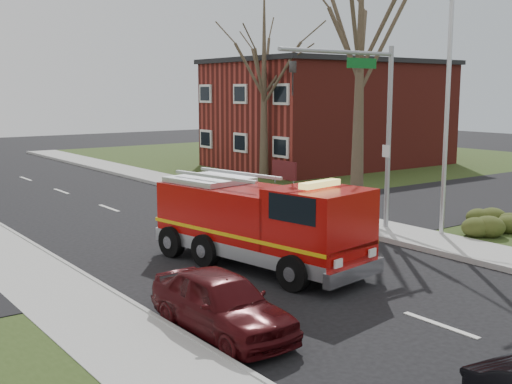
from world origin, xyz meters
TOP-DOWN VIEW (x-y plane):
  - ground at (0.00, 0.00)m, footprint 120.00×120.00m
  - sidewalk_right at (6.20, 0.00)m, footprint 2.40×80.00m
  - sidewalk_left at (-6.20, 0.00)m, footprint 2.40×80.00m
  - brick_building at (19.00, 18.00)m, footprint 15.40×10.40m
  - health_center_sign at (10.50, 12.50)m, footprint 0.12×2.00m
  - hedge_corner at (9.00, -1.00)m, footprint 2.80×2.00m
  - bare_tree_near at (9.50, 6.00)m, footprint 6.00×6.00m
  - bare_tree_far at (11.00, 15.00)m, footprint 5.25×5.25m
  - traffic_signal_mast at (5.21, 1.50)m, footprint 5.29×0.18m
  - streetlight_pole at (7.14, -0.50)m, footprint 1.48×0.16m
  - fire_engine at (-0.28, 0.30)m, footprint 3.58×7.24m
  - parked_car_maroon at (-4.20, -3.47)m, footprint 1.64×4.05m

SIDE VIEW (x-z plane):
  - ground at x=0.00m, z-range 0.00..0.00m
  - sidewalk_right at x=6.20m, z-range 0.00..0.15m
  - sidewalk_left at x=-6.20m, z-range 0.00..0.15m
  - hedge_corner at x=9.00m, z-range 0.13..1.03m
  - parked_car_maroon at x=-4.20m, z-range 0.00..1.38m
  - health_center_sign at x=10.50m, z-range 0.18..1.58m
  - fire_engine at x=-0.28m, z-range -0.13..2.67m
  - brick_building at x=19.00m, z-range 0.03..7.28m
  - streetlight_pole at x=7.14m, z-range 0.35..8.75m
  - traffic_signal_mast at x=5.21m, z-range 1.31..8.11m
  - bare_tree_far at x=11.00m, z-range 1.24..11.74m
  - bare_tree_near at x=9.50m, z-range 1.41..13.41m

